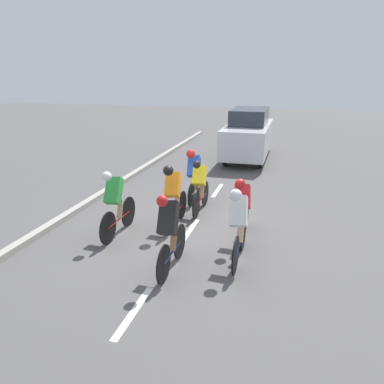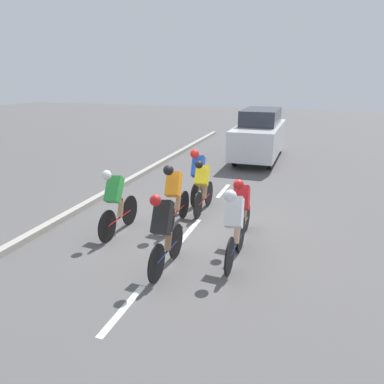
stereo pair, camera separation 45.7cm
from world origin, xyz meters
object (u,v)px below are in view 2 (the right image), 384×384
object	(u,v)px
cyclist_green	(116,201)
cyclist_orange	(174,194)
cyclist_blue	(198,174)
cyclist_yellow	(203,185)
cyclist_white	(234,224)
cyclist_red	(242,208)
cyclist_black	(164,231)
support_car	(259,135)

from	to	relation	value
cyclist_green	cyclist_orange	bearing A→B (deg)	-143.60
cyclist_blue	cyclist_orange	bearing A→B (deg)	90.11
cyclist_yellow	cyclist_orange	bearing A→B (deg)	72.22
cyclist_white	cyclist_yellow	bearing A→B (deg)	-60.53
cyclist_yellow	cyclist_red	world-z (taller)	cyclist_red
cyclist_white	cyclist_red	bearing A→B (deg)	-86.01
cyclist_yellow	cyclist_green	size ratio (longest dim) A/B	0.95
cyclist_green	cyclist_blue	world-z (taller)	cyclist_blue
cyclist_white	cyclist_black	xyz separation A→B (m)	(1.15, 0.67, -0.01)
cyclist_blue	cyclist_black	distance (m)	3.88
support_car	cyclist_black	bearing A→B (deg)	88.98
cyclist_green	cyclist_white	bearing A→B (deg)	169.60
cyclist_black	support_car	distance (m)	9.75
cyclist_blue	cyclist_red	bearing A→B (deg)	127.85
cyclist_yellow	cyclist_white	xyz separation A→B (m)	(-1.36, 2.41, 0.06)
cyclist_orange	cyclist_black	distance (m)	2.07
support_car	cyclist_orange	bearing A→B (deg)	84.52
cyclist_yellow	cyclist_black	size ratio (longest dim) A/B	1.01
cyclist_blue	cyclist_white	bearing A→B (deg)	118.49
support_car	cyclist_red	bearing A→B (deg)	96.39
cyclist_green	cyclist_black	distance (m)	2.04
cyclist_black	cyclist_red	bearing A→B (deg)	-121.88
cyclist_yellow	cyclist_white	world-z (taller)	cyclist_white
cyclist_yellow	cyclist_green	distance (m)	2.38
support_car	cyclist_green	bearing A→B (deg)	77.94
cyclist_white	cyclist_green	xyz separation A→B (m)	(2.80, -0.51, -0.01)
cyclist_yellow	support_car	distance (m)	6.68
cyclist_white	cyclist_green	world-z (taller)	cyclist_white
cyclist_orange	cyclist_white	world-z (taller)	cyclist_orange
cyclist_orange	cyclist_red	distance (m)	1.66
cyclist_red	cyclist_black	bearing A→B (deg)	58.12
cyclist_blue	cyclist_green	bearing A→B (deg)	67.84
cyclist_orange	cyclist_blue	distance (m)	1.85
cyclist_orange	cyclist_green	world-z (taller)	cyclist_orange
cyclist_red	support_car	xyz separation A→B (m)	(0.90, -8.02, 0.28)
cyclist_green	support_car	distance (m)	8.76
cyclist_yellow	cyclist_black	distance (m)	3.09
cyclist_orange	cyclist_white	xyz separation A→B (m)	(-1.72, 1.31, -0.02)
cyclist_black	support_car	xyz separation A→B (m)	(-0.17, -9.75, 0.24)
cyclist_black	cyclist_white	bearing A→B (deg)	-149.54
cyclist_yellow	cyclist_green	world-z (taller)	cyclist_green
cyclist_red	cyclist_black	xyz separation A→B (m)	(1.07, 1.72, 0.03)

